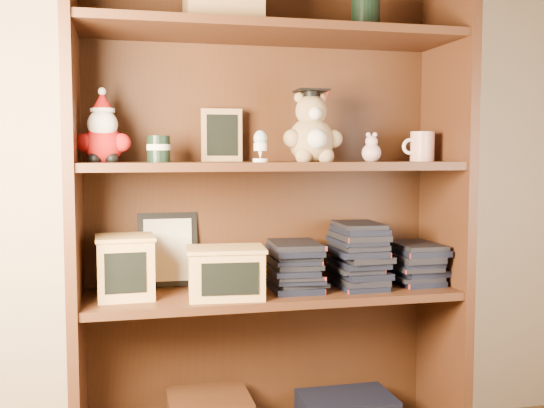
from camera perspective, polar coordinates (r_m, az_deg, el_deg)
The scene contains 16 objects.
bookcase at distance 2.01m, azimuth -0.40°, elevation -1.06°, with size 1.20×0.35×1.60m.
shelf_lower at distance 2.00m, azimuth -0.00°, elevation -8.09°, with size 1.14×0.33×0.02m.
shelf_upper at distance 1.95m, azimuth -0.00°, elevation 3.44°, with size 1.14×0.33×0.02m.
santa_plush at distance 1.90m, azimuth -14.92°, elevation 6.06°, with size 0.16×0.11×0.22m.
teachers_tin at distance 1.90m, azimuth -10.12°, elevation 4.91°, with size 0.07×0.07×0.08m.
chalkboard_plaque at distance 2.04m, azimuth -4.54°, elevation 6.09°, with size 0.13×0.07×0.17m.
egg_cup at distance 1.87m, azimuth -1.06°, elevation 5.32°, with size 0.04×0.04×0.09m.
grad_teddy_bear at distance 1.98m, azimuth 3.58°, elevation 6.32°, with size 0.19×0.16×0.23m.
pink_figurine at distance 2.05m, azimuth 8.90°, elevation 4.79°, with size 0.06×0.06×0.10m.
teacher_mug at distance 2.12m, azimuth 13.26°, elevation 5.04°, with size 0.11×0.08×0.10m.
certificate_frame at distance 2.07m, azimuth -9.32°, elevation -4.06°, with size 0.19×0.05×0.24m.
treats_box at distance 1.93m, azimuth -13.02°, elevation -5.47°, with size 0.18×0.18×0.18m.
pencils_box at distance 1.89m, azimuth -4.15°, elevation -6.10°, with size 0.24×0.18×0.15m.
book_stack_left at distance 2.00m, azimuth 2.07°, elevation -5.40°, with size 0.14×0.20×0.16m.
book_stack_mid at distance 2.06m, azimuth 7.79°, elevation -4.68°, with size 0.14×0.20×0.19m.
book_stack_right at distance 2.14m, azimuth 12.70°, elevation -5.26°, with size 0.14×0.20×0.13m.
Camera 1 is at (-0.65, -0.60, 0.97)m, focal length 42.00 mm.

